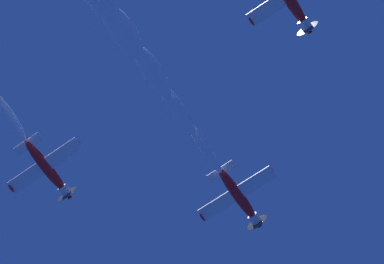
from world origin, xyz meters
The scene contains 3 objects.
airplane_lead centered at (-3.91, -2.17, 79.50)m, with size 7.03×7.14×2.47m.
airplane_left_wingman centered at (-3.47, 17.07, 81.27)m, with size 7.01×7.16×2.48m.
airplane_right_wingman centered at (-23.53, -3.80, 79.26)m, with size 7.06×7.14×2.80m.
Camera 1 is at (-24.41, 5.57, 1.73)m, focal length 76.56 mm.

